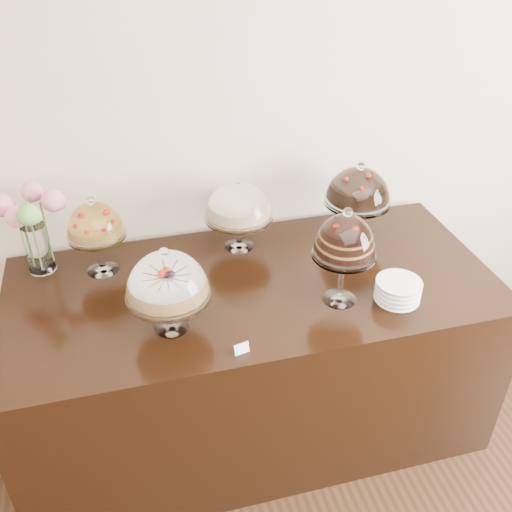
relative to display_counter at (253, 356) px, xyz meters
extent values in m
cube|color=beige|center=(0.27, 0.55, 1.05)|extent=(5.00, 0.04, 3.00)
cube|color=black|center=(0.00, 0.00, 0.00)|extent=(2.20, 1.00, 0.90)
cone|color=white|center=(-0.40, -0.20, 0.46)|extent=(0.15, 0.15, 0.02)
cylinder|color=white|center=(-0.40, -0.20, 0.54)|extent=(0.03, 0.03, 0.13)
cylinder|color=white|center=(-0.40, -0.20, 0.61)|extent=(0.34, 0.34, 0.01)
cylinder|color=tan|center=(-0.40, -0.20, 0.65)|extent=(0.29, 0.29, 0.06)
sphere|color=red|center=(-0.32, -0.18, 0.69)|extent=(0.02, 0.02, 0.02)
sphere|color=red|center=(-0.45, -0.15, 0.69)|extent=(0.02, 0.02, 0.02)
sphere|color=red|center=(-0.41, -0.28, 0.69)|extent=(0.02, 0.02, 0.02)
sphere|color=white|center=(-0.40, -0.20, 0.81)|extent=(0.04, 0.04, 0.04)
cone|color=white|center=(0.33, -0.21, 0.46)|extent=(0.15, 0.15, 0.02)
cylinder|color=white|center=(0.33, -0.21, 0.58)|extent=(0.03, 0.03, 0.20)
cylinder|color=white|center=(0.33, -0.21, 0.68)|extent=(0.27, 0.27, 0.01)
cylinder|color=black|center=(0.33, -0.21, 0.75)|extent=(0.19, 0.19, 0.12)
sphere|color=red|center=(0.38, -0.19, 0.82)|extent=(0.02, 0.02, 0.02)
sphere|color=red|center=(0.32, -0.16, 0.82)|extent=(0.02, 0.02, 0.02)
sphere|color=red|center=(0.28, -0.22, 0.82)|extent=(0.02, 0.02, 0.02)
sphere|color=red|center=(0.35, -0.26, 0.82)|extent=(0.02, 0.02, 0.02)
sphere|color=white|center=(0.33, -0.21, 0.88)|extent=(0.04, 0.04, 0.04)
cone|color=white|center=(0.01, 0.32, 0.46)|extent=(0.15, 0.15, 0.02)
cylinder|color=white|center=(0.01, 0.32, 0.54)|extent=(0.03, 0.03, 0.14)
cylinder|color=white|center=(0.01, 0.32, 0.62)|extent=(0.33, 0.33, 0.01)
cylinder|color=#FDEFC3|center=(0.01, 0.32, 0.66)|extent=(0.27, 0.27, 0.06)
sphere|color=white|center=(0.01, 0.32, 0.80)|extent=(0.04, 0.04, 0.04)
cone|color=white|center=(0.60, 0.27, 0.46)|extent=(0.15, 0.15, 0.02)
cylinder|color=white|center=(0.60, 0.27, 0.56)|extent=(0.03, 0.03, 0.17)
cylinder|color=white|center=(0.60, 0.27, 0.65)|extent=(0.33, 0.33, 0.01)
cylinder|color=black|center=(0.60, 0.27, 0.69)|extent=(0.25, 0.25, 0.07)
sphere|color=red|center=(0.66, 0.29, 0.74)|extent=(0.02, 0.02, 0.02)
sphere|color=red|center=(0.55, 0.31, 0.74)|extent=(0.02, 0.02, 0.02)
sphere|color=red|center=(0.58, 0.20, 0.74)|extent=(0.02, 0.02, 0.02)
sphere|color=white|center=(0.60, 0.27, 0.83)|extent=(0.04, 0.04, 0.04)
cone|color=white|center=(-0.65, 0.28, 0.46)|extent=(0.15, 0.15, 0.02)
cylinder|color=white|center=(-0.65, 0.28, 0.55)|extent=(0.03, 0.03, 0.16)
cylinder|color=white|center=(-0.65, 0.28, 0.64)|extent=(0.26, 0.26, 0.01)
cylinder|color=gold|center=(-0.65, 0.28, 0.67)|extent=(0.21, 0.21, 0.04)
sphere|color=red|center=(-0.60, 0.30, 0.70)|extent=(0.02, 0.02, 0.02)
sphere|color=red|center=(-0.64, 0.34, 0.70)|extent=(0.02, 0.02, 0.02)
sphere|color=red|center=(-0.69, 0.32, 0.70)|extent=(0.02, 0.02, 0.02)
sphere|color=red|center=(-0.71, 0.26, 0.70)|extent=(0.02, 0.02, 0.02)
sphere|color=red|center=(-0.66, 0.23, 0.70)|extent=(0.02, 0.02, 0.02)
sphere|color=red|center=(-0.61, 0.24, 0.70)|extent=(0.02, 0.02, 0.02)
sphere|color=white|center=(-0.65, 0.28, 0.82)|extent=(0.04, 0.04, 0.04)
cylinder|color=white|center=(-0.92, 0.36, 0.57)|extent=(0.11, 0.11, 0.23)
cylinder|color=#476B2D|center=(-0.87, 0.36, 0.64)|extent=(0.01, 0.01, 0.31)
sphere|color=pink|center=(-0.81, 0.36, 0.80)|extent=(0.10, 0.10, 0.10)
cylinder|color=#476B2D|center=(-0.91, 0.40, 0.65)|extent=(0.01, 0.01, 0.32)
sphere|color=pink|center=(-0.91, 0.45, 0.81)|extent=(0.09, 0.09, 0.09)
cylinder|color=#476B2D|center=(-0.98, 0.39, 0.63)|extent=(0.01, 0.01, 0.28)
sphere|color=pink|center=(-1.04, 0.41, 0.77)|extent=(0.10, 0.10, 0.10)
cylinder|color=#476B2D|center=(-0.95, 0.34, 0.63)|extent=(0.01, 0.01, 0.27)
sphere|color=pink|center=(-0.97, 0.32, 0.76)|extent=(0.10, 0.10, 0.10)
cylinder|color=#476B2D|center=(-0.92, 0.30, 0.65)|extent=(0.01, 0.01, 0.31)
sphere|color=#5B9347|center=(-0.91, 0.24, 0.80)|extent=(0.10, 0.10, 0.10)
cylinder|color=white|center=(0.57, -0.27, 0.45)|extent=(0.19, 0.19, 0.01)
cylinder|color=white|center=(0.57, -0.27, 0.47)|extent=(0.18, 0.18, 0.01)
cylinder|color=white|center=(0.57, -0.27, 0.48)|extent=(0.19, 0.19, 0.01)
cylinder|color=white|center=(0.57, -0.27, 0.49)|extent=(0.18, 0.18, 0.01)
cylinder|color=white|center=(0.57, -0.27, 0.50)|extent=(0.19, 0.19, 0.01)
cylinder|color=white|center=(0.57, -0.27, 0.51)|extent=(0.18, 0.18, 0.01)
cylinder|color=white|center=(0.57, -0.27, 0.52)|extent=(0.19, 0.19, 0.01)
cylinder|color=white|center=(0.57, -0.27, 0.53)|extent=(0.18, 0.18, 0.01)
cylinder|color=white|center=(0.57, -0.27, 0.54)|extent=(0.19, 0.19, 0.01)
cube|color=white|center=(-0.16, -0.43, 0.47)|extent=(0.06, 0.03, 0.04)
camera|label=1|loc=(-0.51, -2.01, 1.98)|focal=40.00mm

